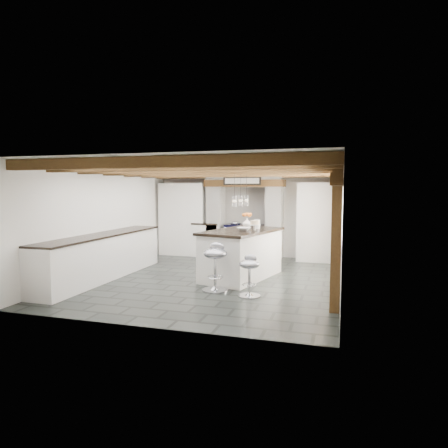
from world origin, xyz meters
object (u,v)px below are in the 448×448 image
(range_cooker, at_px, (244,240))
(kitchen_island, at_px, (242,253))
(bar_stool_far, at_px, (216,261))
(bar_stool_near, at_px, (250,271))

(range_cooker, xyz_separation_m, kitchen_island, (0.52, -2.40, 0.05))
(kitchen_island, xyz_separation_m, bar_stool_far, (-0.19, -1.20, 0.03))
(kitchen_island, height_order, bar_stool_near, kitchen_island)
(bar_stool_far, bearing_deg, kitchen_island, 94.12)
(range_cooker, distance_m, kitchen_island, 2.45)
(kitchen_island, relative_size, bar_stool_near, 3.08)
(kitchen_island, height_order, bar_stool_far, kitchen_island)
(bar_stool_near, height_order, bar_stool_far, bar_stool_far)
(bar_stool_near, distance_m, bar_stool_far, 0.71)
(range_cooker, bearing_deg, bar_stool_far, -84.73)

